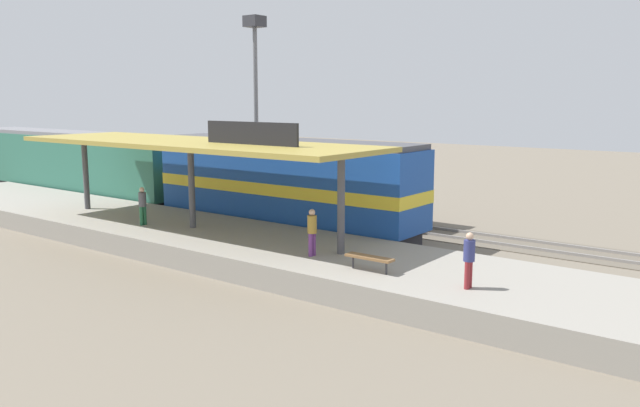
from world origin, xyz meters
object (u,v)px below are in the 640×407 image
at_px(light_mast, 255,69).
at_px(person_boarding, 469,257).
at_px(person_walking, 312,230).
at_px(passenger_carriage_single, 73,164).
at_px(person_waiting, 143,204).
at_px(freight_car, 321,182).
at_px(locomotive, 284,185).
at_px(platform_bench, 369,258).

bearing_deg(light_mast, person_boarding, -122.80).
height_order(person_walking, person_boarding, same).
xyz_separation_m(passenger_carriage_single, light_mast, (7.80, -8.98, 6.08)).
bearing_deg(person_boarding, light_mast, 57.20).
xyz_separation_m(person_waiting, person_walking, (0.07, -9.56, 0.00)).
bearing_deg(person_waiting, person_walking, -89.58).
bearing_deg(freight_car, locomotive, -164.27).
relative_size(person_walking, person_boarding, 1.00).
relative_size(freight_car, person_boarding, 7.02).
height_order(locomotive, person_waiting, locomotive).
xyz_separation_m(platform_bench, locomotive, (6.00, 8.75, 1.07)).
xyz_separation_m(person_walking, person_boarding, (-0.35, -6.19, 0.00)).
bearing_deg(passenger_carriage_single, person_waiting, -111.14).
xyz_separation_m(person_waiting, person_boarding, (-0.28, -15.74, 0.00)).
bearing_deg(person_boarding, platform_bench, 92.48).
distance_m(passenger_carriage_single, freight_car, 17.33).
relative_size(locomotive, person_walking, 8.44).
height_order(locomotive, freight_car, locomotive).
xyz_separation_m(platform_bench, person_walking, (0.49, 2.77, 0.51)).
distance_m(platform_bench, person_walking, 2.86).
distance_m(locomotive, light_mast, 13.34).
bearing_deg(platform_bench, freight_car, 43.47).
xyz_separation_m(freight_car, person_boarding, (-10.45, -13.46, -0.12)).
bearing_deg(platform_bench, person_waiting, 88.03).
distance_m(locomotive, person_boarding, 13.51).
bearing_deg(locomotive, person_waiting, 147.31).
xyz_separation_m(platform_bench, freight_car, (10.60, 10.05, 0.63)).
bearing_deg(platform_bench, person_walking, 79.92).
bearing_deg(person_walking, person_waiting, 90.42).
distance_m(freight_car, person_boarding, 17.04).
height_order(passenger_carriage_single, freight_car, passenger_carriage_single).
bearing_deg(passenger_carriage_single, locomotive, -90.00).
bearing_deg(light_mast, passenger_carriage_single, 130.97).
relative_size(platform_bench, person_walking, 0.99).
bearing_deg(person_walking, platform_bench, -100.08).
height_order(freight_car, person_walking, freight_car).
height_order(person_waiting, person_boarding, same).
xyz_separation_m(locomotive, freight_car, (4.60, 1.30, -0.44)).
distance_m(freight_car, light_mast, 10.54).
bearing_deg(person_waiting, platform_bench, -91.97).
distance_m(platform_bench, light_mast, 23.58).
height_order(platform_bench, locomotive, locomotive).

